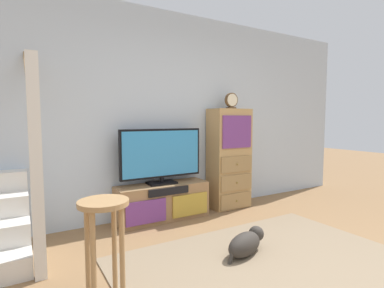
# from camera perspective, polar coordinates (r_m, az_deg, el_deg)

# --- Properties ---
(back_wall) EXTENTS (6.40, 0.12, 2.70)m
(back_wall) POSITION_cam_1_polar(r_m,az_deg,el_deg) (4.11, -3.52, 5.70)
(back_wall) COLOR silver
(back_wall) RESTS_ON ground_plane
(area_rug) EXTENTS (2.60, 1.80, 0.01)m
(area_rug) POSITION_cam_1_polar(r_m,az_deg,el_deg) (2.89, 14.88, -21.61)
(area_rug) COLOR #847056
(area_rug) RESTS_ON ground_plane
(media_console) EXTENTS (1.19, 0.38, 0.46)m
(media_console) POSITION_cam_1_polar(r_m,az_deg,el_deg) (3.89, -5.63, -10.97)
(media_console) COLOR #997047
(media_console) RESTS_ON ground_plane
(television) EXTENTS (1.09, 0.22, 0.70)m
(television) POSITION_cam_1_polar(r_m,az_deg,el_deg) (3.79, -5.86, -2.05)
(television) COLOR black
(television) RESTS_ON media_console
(side_cabinet) EXTENTS (0.58, 0.38, 1.43)m
(side_cabinet) POSITION_cam_1_polar(r_m,az_deg,el_deg) (4.34, 7.14, -2.79)
(side_cabinet) COLOR tan
(side_cabinet) RESTS_ON ground_plane
(desk_clock) EXTENTS (0.20, 0.08, 0.23)m
(desk_clock) POSITION_cam_1_polar(r_m,az_deg,el_deg) (4.31, 7.56, 8.21)
(desk_clock) COLOR #4C3823
(desk_clock) RESTS_ON side_cabinet
(bar_stool_near) EXTENTS (0.34, 0.34, 0.74)m
(bar_stool_near) POSITION_cam_1_polar(r_m,az_deg,el_deg) (2.17, -16.53, -15.25)
(bar_stool_near) COLOR #A37A4C
(bar_stool_near) RESTS_ON ground_plane
(dog) EXTENTS (0.53, 0.32, 0.23)m
(dog) POSITION_cam_1_polar(r_m,az_deg,el_deg) (3.00, 10.36, -18.18)
(dog) COLOR #332D28
(dog) RESTS_ON ground_plane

